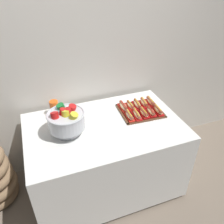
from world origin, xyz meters
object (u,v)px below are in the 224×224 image
hot_dog_6 (130,106)px  punch_bowl (66,120)px  hot_dog_2 (144,113)px  cup_stack (54,108)px  hot_dog_3 (151,112)px  hot_dog_0 (129,116)px  hot_dog_4 (158,110)px  hot_dog_8 (144,103)px  hot_dog_5 (123,107)px  hot_dog_7 (137,104)px  hot_dog_1 (137,114)px  hot_dog_9 (151,102)px  buffet_table (105,156)px  serving_tray (140,111)px

hot_dog_6 → punch_bowl: punch_bowl is taller
hot_dog_2 → cup_stack: (-0.80, 0.33, 0.04)m
cup_stack → hot_dog_3: bearing=-20.9°
hot_dog_0 → hot_dog_2: 0.15m
hot_dog_3 → hot_dog_4: hot_dog_4 is taller
hot_dog_8 → punch_bowl: bearing=-168.6°
hot_dog_4 → punch_bowl: (-0.89, 0.00, 0.11)m
hot_dog_5 → hot_dog_7: size_ratio=0.98×
hot_dog_1 → hot_dog_3: bearing=-2.9°
hot_dog_3 → hot_dog_9: bearing=62.7°
buffet_table → hot_dog_2: hot_dog_2 is taller
serving_tray → hot_dog_2: (-0.00, -0.08, 0.03)m
hot_dog_3 → hot_dog_7: 0.18m
hot_dog_1 → hot_dog_6: size_ratio=1.18×
hot_dog_3 → hot_dog_2: bearing=177.1°
hot_dog_7 → hot_dog_4: bearing=-50.6°
buffet_table → punch_bowl: punch_bowl is taller
punch_bowl → cup_stack: size_ratio=2.19×
buffet_table → serving_tray: 0.57m
hot_dog_9 → punch_bowl: size_ratio=0.54×
hot_dog_5 → punch_bowl: size_ratio=0.56×
hot_dog_9 → hot_dog_2: bearing=-135.1°
hot_dog_3 → hot_dog_8: (0.01, 0.16, 0.00)m
hot_dog_7 → cup_stack: cup_stack is taller
hot_dog_5 → hot_dog_8: size_ratio=1.08×
hot_dog_7 → hot_dog_1: bearing=-117.3°
hot_dog_4 → punch_bowl: bearing=179.9°
hot_dog_1 → hot_dog_3: (0.15, -0.01, 0.00)m
buffet_table → hot_dog_1: hot_dog_1 is taller
hot_dog_2 → hot_dog_4: bearing=-2.9°
hot_dog_3 → cup_stack: (-0.87, 0.33, 0.04)m
hot_dog_4 → hot_dog_0: bearing=177.1°
hot_dog_5 → hot_dog_1: bearing=-68.4°
hot_dog_0 → hot_dog_5: hot_dog_5 is taller
hot_dog_3 → hot_dog_4: (0.07, -0.00, 0.00)m
hot_dog_1 → hot_dog_8: bearing=44.9°
hot_dog_3 → serving_tray: bearing=129.4°
hot_dog_3 → hot_dog_9: 0.18m
buffet_table → hot_dog_5: (0.26, 0.19, 0.42)m
hot_dog_4 → hot_dog_5: hot_dog_4 is taller
hot_dog_1 → cup_stack: (-0.72, 0.33, 0.04)m
hot_dog_4 → hot_dog_8: bearing=111.6°
serving_tray → hot_dog_4: hot_dog_4 is taller
hot_dog_6 → hot_dog_2: bearing=-68.4°
hot_dog_8 → hot_dog_6: bearing=177.1°
hot_dog_6 → buffet_table: bearing=-151.7°
hot_dog_3 → hot_dog_9: hot_dog_9 is taller
buffet_table → hot_dog_5: size_ratio=7.98×
hot_dog_0 → hot_dog_9: (0.31, 0.15, 0.00)m
hot_dog_0 → buffet_table: bearing=-175.2°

